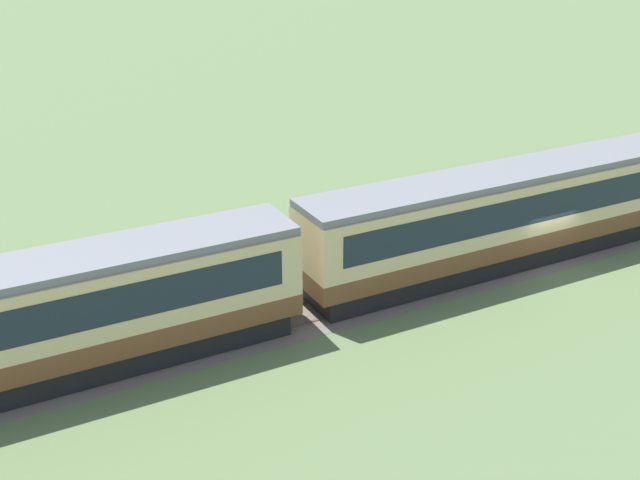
{
  "coord_description": "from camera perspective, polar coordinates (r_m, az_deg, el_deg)",
  "views": [
    {
      "loc": [
        -23.15,
        -23.22,
        15.25
      ],
      "look_at": [
        -9.22,
        2.99,
        1.92
      ],
      "focal_mm": 45.0,
      "sensor_mm": 36.0,
      "label": 1
    }
  ],
  "objects": [
    {
      "name": "railway_track",
      "position": [
        32.52,
        4.2,
        -3.84
      ],
      "size": [
        149.8,
        3.6,
        0.04
      ],
      "color": "#665B51",
      "rests_on": "ground_plane"
    },
    {
      "name": "ground_plane",
      "position": [
        36.16,
        15.31,
        -1.68
      ],
      "size": [
        600.0,
        600.0,
        0.0
      ],
      "primitive_type": "plane",
      "color": "#566B42"
    },
    {
      "name": "passenger_train",
      "position": [
        29.93,
        -1.29,
        -1.31
      ],
      "size": [
        83.35,
        2.87,
        4.28
      ],
      "color": "brown",
      "rests_on": "ground_plane"
    }
  ]
}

